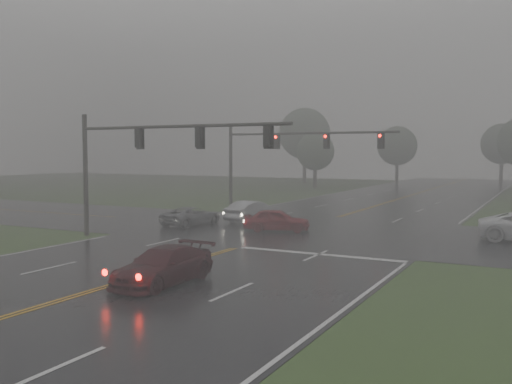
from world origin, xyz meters
The scene contains 14 objects.
ground centered at (0.00, 0.00, 0.00)m, with size 180.00×180.00×0.00m, color #354F22.
main_road centered at (0.00, 20.00, 0.00)m, with size 18.00×160.00×0.02m, color black.
cross_street centered at (0.00, 22.00, 0.00)m, with size 120.00×14.00×0.02m, color black.
stop_bar centered at (4.50, 14.40, 0.00)m, with size 8.50×0.50×0.01m, color silver.
sedan_maroon centered at (1.61, 5.83, 0.00)m, with size 1.94×4.76×1.38m, color #35090F.
sedan_red centered at (-0.82, 20.80, 0.00)m, with size 1.67×4.15×1.41m, color maroon.
sedan_silver centered at (-4.40, 24.32, 0.00)m, with size 1.59×4.55×1.50m, color #A5A7AD.
car_grey centered at (-7.18, 20.72, 0.00)m, with size 2.09×4.54×1.26m, color #57595E.
signal_gantry_near centered at (-6.00, 14.05, 5.07)m, with size 13.55×0.31×7.19m.
signal_gantry_far centered at (-5.59, 31.21, 5.20)m, with size 14.61×0.37×7.34m.
tree_nw_a centered at (-14.71, 62.09, 5.05)m, with size 5.23×5.23×7.68m.
tree_n_mid centered at (-7.39, 78.23, 5.95)m, with size 6.16×6.16×9.04m.
tree_nw_b centered at (-21.10, 73.51, 7.93)m, with size 8.20×8.20×12.05m.
tree_n_far centered at (7.03, 87.25, 6.28)m, with size 6.50×6.50×9.55m.
Camera 1 is at (14.46, -11.22, 4.96)m, focal length 40.00 mm.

